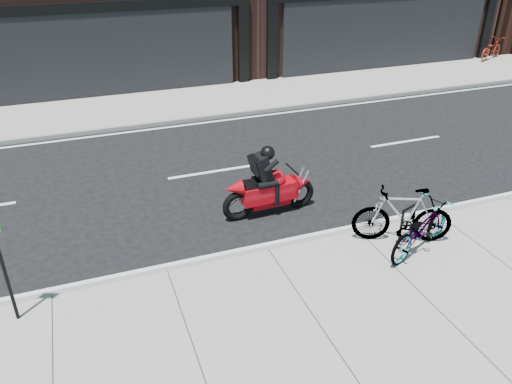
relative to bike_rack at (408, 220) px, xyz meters
name	(u,v)px	position (x,y,z in m)	size (l,w,h in m)	color
ground	(237,207)	(-2.73, 2.60, -0.57)	(120.00, 120.00, 0.00)	black
sidewalk_near	(343,363)	(-2.73, -2.40, -0.51)	(60.00, 6.00, 0.13)	gray
sidewalk_far	(169,104)	(-2.73, 10.35, -0.51)	(60.00, 3.50, 0.13)	gray
bike_rack	(408,220)	(0.00, 0.00, 0.00)	(0.43, 0.18, 0.75)	black
bicycle_front	(420,229)	(-0.03, -0.42, 0.05)	(0.65, 1.87, 0.98)	gray
bicycle_rear	(403,215)	(-0.14, 0.00, 0.15)	(0.55, 1.96, 1.18)	gray
motorcycle	(273,186)	(-2.03, 2.12, 0.10)	(2.21, 0.50, 1.65)	black
bicycle_far	(491,49)	(12.82, 11.60, 0.04)	(0.64, 1.84, 0.97)	maroon
sign_post	(0,255)	(-7.25, 0.20, 0.80)	(0.27, 0.12, 2.08)	black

